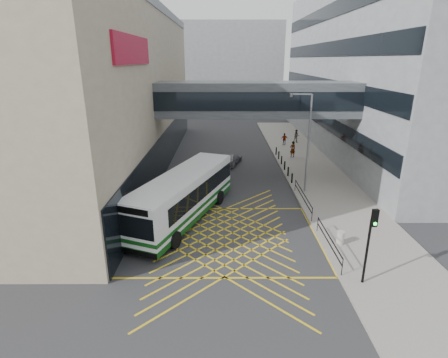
{
  "coord_description": "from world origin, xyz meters",
  "views": [
    {
      "loc": [
        -0.08,
        -20.19,
        10.94
      ],
      "look_at": [
        0.0,
        4.0,
        2.6
      ],
      "focal_mm": 28.0,
      "sensor_mm": 36.0,
      "label": 1
    }
  ],
  "objects_px": {
    "car_white": "(153,230)",
    "pedestrian_c": "(284,139)",
    "bus": "(184,195)",
    "car_silver": "(231,158)",
    "pedestrian_a": "(293,149)",
    "car_dark": "(207,172)",
    "pedestrian_b": "(296,136)",
    "traffic_light": "(371,236)",
    "litter_bin": "(340,238)",
    "street_lamp": "(306,138)"
  },
  "relations": [
    {
      "from": "bus",
      "to": "car_white",
      "type": "height_order",
      "value": "bus"
    },
    {
      "from": "car_silver",
      "to": "car_dark",
      "type": "bearing_deg",
      "value": 80.01
    },
    {
      "from": "car_dark",
      "to": "pedestrian_a",
      "type": "height_order",
      "value": "pedestrian_a"
    },
    {
      "from": "car_white",
      "to": "bus",
      "type": "bearing_deg",
      "value": -94.51
    },
    {
      "from": "bus",
      "to": "litter_bin",
      "type": "relative_size",
      "value": 14.77
    },
    {
      "from": "pedestrian_a",
      "to": "car_silver",
      "type": "bearing_deg",
      "value": -2.23
    },
    {
      "from": "car_white",
      "to": "car_dark",
      "type": "xyz_separation_m",
      "value": [
        2.93,
        12.16,
        -0.01
      ]
    },
    {
      "from": "traffic_light",
      "to": "pedestrian_a",
      "type": "distance_m",
      "value": 24.15
    },
    {
      "from": "car_white",
      "to": "pedestrian_c",
      "type": "height_order",
      "value": "pedestrian_c"
    },
    {
      "from": "car_dark",
      "to": "pedestrian_c",
      "type": "bearing_deg",
      "value": -135.04
    },
    {
      "from": "car_dark",
      "to": "litter_bin",
      "type": "height_order",
      "value": "car_dark"
    },
    {
      "from": "bus",
      "to": "street_lamp",
      "type": "relative_size",
      "value": 1.49
    },
    {
      "from": "pedestrian_b",
      "to": "bus",
      "type": "bearing_deg",
      "value": -117.83
    },
    {
      "from": "bus",
      "to": "traffic_light",
      "type": "height_order",
      "value": "traffic_light"
    },
    {
      "from": "bus",
      "to": "pedestrian_a",
      "type": "height_order",
      "value": "bus"
    },
    {
      "from": "car_dark",
      "to": "litter_bin",
      "type": "xyz_separation_m",
      "value": [
        8.69,
        -13.07,
        -0.06
      ]
    },
    {
      "from": "traffic_light",
      "to": "pedestrian_a",
      "type": "height_order",
      "value": "traffic_light"
    },
    {
      "from": "car_silver",
      "to": "pedestrian_b",
      "type": "relative_size",
      "value": 2.35
    },
    {
      "from": "car_dark",
      "to": "pedestrian_a",
      "type": "relative_size",
      "value": 2.18
    },
    {
      "from": "litter_bin",
      "to": "pedestrian_c",
      "type": "xyz_separation_m",
      "value": [
        0.91,
        26.05,
        0.38
      ]
    },
    {
      "from": "pedestrian_c",
      "to": "pedestrian_a",
      "type": "bearing_deg",
      "value": 90.37
    },
    {
      "from": "car_dark",
      "to": "street_lamp",
      "type": "xyz_separation_m",
      "value": [
        8.34,
        -3.99,
        4.2
      ]
    },
    {
      "from": "street_lamp",
      "to": "litter_bin",
      "type": "height_order",
      "value": "street_lamp"
    },
    {
      "from": "traffic_light",
      "to": "litter_bin",
      "type": "height_order",
      "value": "traffic_light"
    },
    {
      "from": "car_white",
      "to": "pedestrian_c",
      "type": "relative_size",
      "value": 2.56
    },
    {
      "from": "street_lamp",
      "to": "pedestrian_b",
      "type": "xyz_separation_m",
      "value": [
        3.11,
        18.35,
        -3.79
      ]
    },
    {
      "from": "traffic_light",
      "to": "car_dark",
      "type": "bearing_deg",
      "value": 109.62
    },
    {
      "from": "pedestrian_b",
      "to": "pedestrian_a",
      "type": "bearing_deg",
      "value": -103.96
    },
    {
      "from": "street_lamp",
      "to": "pedestrian_c",
      "type": "distance_m",
      "value": 17.46
    },
    {
      "from": "car_white",
      "to": "car_silver",
      "type": "distance_m",
      "value": 17.67
    },
    {
      "from": "car_dark",
      "to": "traffic_light",
      "type": "height_order",
      "value": "traffic_light"
    },
    {
      "from": "pedestrian_a",
      "to": "litter_bin",
      "type": "bearing_deg",
      "value": 67.74
    },
    {
      "from": "bus",
      "to": "pedestrian_a",
      "type": "xyz_separation_m",
      "value": [
        10.77,
        16.0,
        -0.72
      ]
    },
    {
      "from": "car_dark",
      "to": "traffic_light",
      "type": "distance_m",
      "value": 19.26
    },
    {
      "from": "car_white",
      "to": "traffic_light",
      "type": "xyz_separation_m",
      "value": [
        11.55,
        -4.92,
        2.21
      ]
    },
    {
      "from": "bus",
      "to": "car_silver",
      "type": "height_order",
      "value": "bus"
    },
    {
      "from": "pedestrian_a",
      "to": "pedestrian_b",
      "type": "height_order",
      "value": "pedestrian_a"
    },
    {
      "from": "car_dark",
      "to": "traffic_light",
      "type": "bearing_deg",
      "value": 108.2
    },
    {
      "from": "street_lamp",
      "to": "pedestrian_a",
      "type": "xyz_separation_m",
      "value": [
        1.18,
        10.97,
        -3.74
      ]
    },
    {
      "from": "pedestrian_a",
      "to": "pedestrian_c",
      "type": "distance_m",
      "value": 6.01
    },
    {
      "from": "pedestrian_b",
      "to": "pedestrian_c",
      "type": "xyz_separation_m",
      "value": [
        -1.85,
        -1.37,
        -0.09
      ]
    },
    {
      "from": "car_white",
      "to": "litter_bin",
      "type": "relative_size",
      "value": 4.89
    },
    {
      "from": "car_white",
      "to": "pedestrian_c",
      "type": "distance_m",
      "value": 28.1
    },
    {
      "from": "bus",
      "to": "traffic_light",
      "type": "bearing_deg",
      "value": -18.34
    },
    {
      "from": "car_white",
      "to": "pedestrian_b",
      "type": "bearing_deg",
      "value": -94.9
    },
    {
      "from": "bus",
      "to": "street_lamp",
      "type": "height_order",
      "value": "street_lamp"
    },
    {
      "from": "traffic_light",
      "to": "bus",
      "type": "bearing_deg",
      "value": 133.57
    },
    {
      "from": "litter_bin",
      "to": "pedestrian_b",
      "type": "xyz_separation_m",
      "value": [
        2.76,
        27.42,
        0.47
      ]
    },
    {
      "from": "car_white",
      "to": "pedestrian_b",
      "type": "distance_m",
      "value": 30.17
    },
    {
      "from": "litter_bin",
      "to": "car_dark",
      "type": "bearing_deg",
      "value": 123.62
    }
  ]
}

